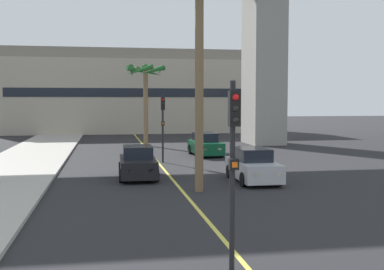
# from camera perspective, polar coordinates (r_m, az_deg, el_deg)

# --- Properties ---
(lane_stripe_center) EXTENTS (0.14, 56.00, 0.01)m
(lane_stripe_center) POSITION_cam_1_polar(r_m,az_deg,el_deg) (27.99, -3.57, -3.72)
(lane_stripe_center) COLOR #DBCC4C
(lane_stripe_center) RESTS_ON ground
(pier_building_backdrop) EXTENTS (31.13, 8.04, 9.74)m
(pier_building_backdrop) POSITION_cam_1_polar(r_m,az_deg,el_deg) (59.25, -7.04, 4.98)
(pier_building_backdrop) COLOR #BCB29E
(pier_building_backdrop) RESTS_ON ground
(car_queue_front) EXTENTS (1.89, 4.13, 1.56)m
(car_queue_front) POSITION_cam_1_polar(r_m,az_deg,el_deg) (24.01, -6.36, -3.30)
(car_queue_front) COLOR black
(car_queue_front) RESTS_ON ground
(car_queue_second) EXTENTS (1.87, 4.12, 1.56)m
(car_queue_second) POSITION_cam_1_polar(r_m,az_deg,el_deg) (22.95, 7.14, -3.64)
(car_queue_second) COLOR #B7BABF
(car_queue_second) RESTS_ON ground
(car_queue_third) EXTENTS (1.96, 4.16, 1.56)m
(car_queue_third) POSITION_cam_1_polar(r_m,az_deg,el_deg) (33.67, 1.56, -1.18)
(car_queue_third) COLOR #0C4728
(car_queue_third) RESTS_ON ground
(traffic_light_median_near) EXTENTS (0.24, 0.37, 4.20)m
(traffic_light_median_near) POSITION_cam_1_polar(r_m,az_deg,el_deg) (10.56, 4.85, -1.71)
(traffic_light_median_near) COLOR black
(traffic_light_median_near) RESTS_ON ground
(traffic_light_median_far) EXTENTS (0.24, 0.37, 4.20)m
(traffic_light_median_far) POSITION_cam_1_polar(r_m,az_deg,el_deg) (29.65, -3.44, 1.97)
(traffic_light_median_far) COLOR black
(traffic_light_median_far) RESTS_ON ground
(palm_tree_near_median) EXTENTS (3.28, 3.44, 6.83)m
(palm_tree_near_median) POSITION_cam_1_polar(r_m,az_deg,el_deg) (41.01, -5.47, 6.38)
(palm_tree_near_median) COLOR brown
(palm_tree_near_median) RESTS_ON ground
(palm_tree_mid_median) EXTENTS (2.87, 2.90, 9.13)m
(palm_tree_mid_median) POSITION_cam_1_polar(r_m,az_deg,el_deg) (20.44, 0.82, 14.75)
(palm_tree_mid_median) COLOR brown
(palm_tree_mid_median) RESTS_ON ground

